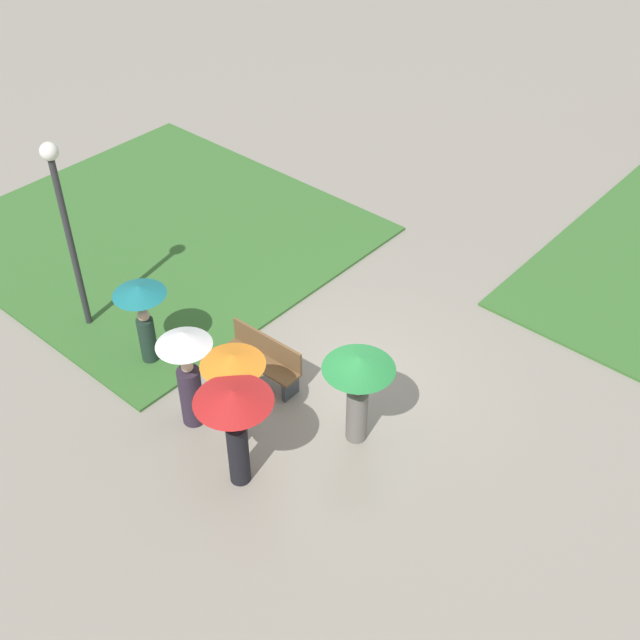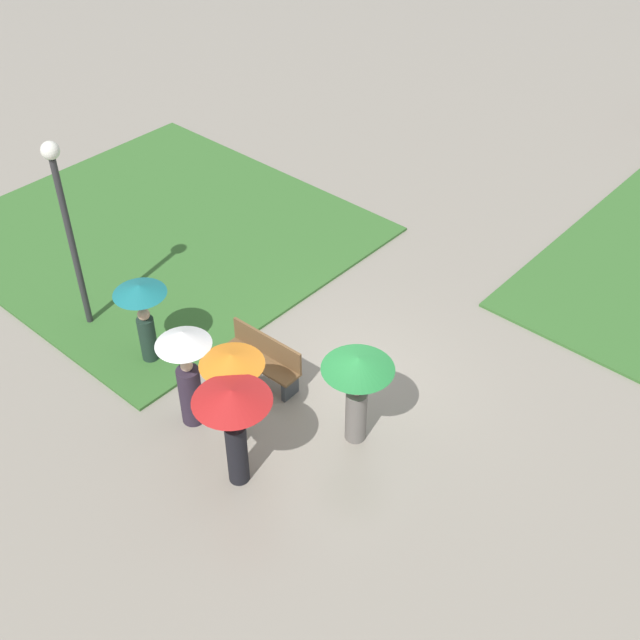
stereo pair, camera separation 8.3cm
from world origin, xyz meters
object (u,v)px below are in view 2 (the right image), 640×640
lamp_post (64,212)px  crowd_person_teal (143,309)px  crowd_person_red (233,414)px  crowd_person_white (186,364)px  crowd_person_green (357,379)px  park_bench (263,358)px  crowd_person_orange (233,378)px

lamp_post → crowd_person_teal: bearing=3.6°
lamp_post → crowd_person_teal: lamp_post is taller
crowd_person_red → lamp_post: bearing=-153.3°
lamp_post → crowd_person_teal: 2.18m
crowd_person_white → crowd_person_green: crowd_person_white is taller
park_bench → crowd_person_red: 2.54m
crowd_person_green → crowd_person_teal: crowd_person_green is taller
park_bench → crowd_person_teal: (-1.88, -1.06, 0.74)m
crowd_person_white → crowd_person_orange: 0.92m
park_bench → lamp_post: bearing=-163.9°
crowd_person_orange → lamp_post: bearing=22.8°
crowd_person_green → crowd_person_red: (-0.81, -1.89, 0.13)m
crowd_person_green → crowd_person_orange: bearing=-66.9°
crowd_person_white → park_bench: bearing=174.2°
crowd_person_green → crowd_person_orange: crowd_person_orange is taller
crowd_person_orange → crowd_person_red: bearing=162.0°
lamp_post → crowd_person_red: size_ratio=2.01×
crowd_person_green → crowd_person_white: bearing=-76.6°
lamp_post → crowd_person_white: 3.69m
crowd_person_red → crowd_person_orange: 0.83m
crowd_person_white → crowd_person_green: bearing=123.3°
crowd_person_white → crowd_person_red: size_ratio=1.01×
park_bench → crowd_person_green: 2.31m
crowd_person_red → crowd_person_teal: 3.34m
park_bench → crowd_person_green: (2.15, -0.03, 0.85)m
crowd_person_white → crowd_person_orange: crowd_person_white is taller
lamp_post → crowd_person_green: size_ratio=2.20×
crowd_person_orange → crowd_person_teal: bearing=18.9°
crowd_person_teal → park_bench: bearing=15.5°
crowd_person_green → crowd_person_red: bearing=-43.0°
crowd_person_red → crowd_person_orange: crowd_person_red is taller
lamp_post → crowd_person_teal: size_ratio=2.25×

